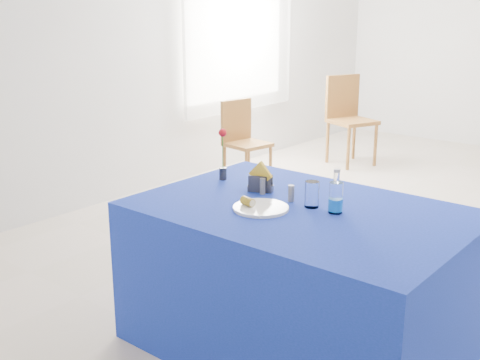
{
  "coord_description": "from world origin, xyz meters",
  "views": [
    {
      "loc": [
        1.77,
        -4.29,
        1.7
      ],
      "look_at": [
        0.04,
        -2.19,
        0.92
      ],
      "focal_mm": 45.0,
      "sensor_mm": 36.0,
      "label": 1
    }
  ],
  "objects_px": {
    "plate": "(261,208)",
    "chair_win_a": "(242,136)",
    "chair_win_b": "(348,113)",
    "water_bottle": "(336,198)",
    "blue_table": "(299,279)"
  },
  "relations": [
    {
      "from": "plate",
      "to": "blue_table",
      "type": "relative_size",
      "value": 0.17
    },
    {
      "from": "water_bottle",
      "to": "chair_win_b",
      "type": "distance_m",
      "value": 4.04
    },
    {
      "from": "plate",
      "to": "chair_win_a",
      "type": "relative_size",
      "value": 0.32
    },
    {
      "from": "water_bottle",
      "to": "chair_win_a",
      "type": "distance_m",
      "value": 3.15
    },
    {
      "from": "plate",
      "to": "chair_win_a",
      "type": "distance_m",
      "value": 3.07
    },
    {
      "from": "blue_table",
      "to": "chair_win_a",
      "type": "distance_m",
      "value": 3.04
    },
    {
      "from": "plate",
      "to": "chair_win_b",
      "type": "xyz_separation_m",
      "value": [
        -1.64,
        3.73,
        -0.2
      ]
    },
    {
      "from": "blue_table",
      "to": "water_bottle",
      "type": "distance_m",
      "value": 0.48
    },
    {
      "from": "water_bottle",
      "to": "chair_win_b",
      "type": "height_order",
      "value": "chair_win_b"
    },
    {
      "from": "plate",
      "to": "water_bottle",
      "type": "relative_size",
      "value": 1.27
    },
    {
      "from": "blue_table",
      "to": "water_bottle",
      "type": "xyz_separation_m",
      "value": [
        0.17,
        0.04,
        0.45
      ]
    },
    {
      "from": "blue_table",
      "to": "chair_win_a",
      "type": "height_order",
      "value": "chair_win_a"
    },
    {
      "from": "chair_win_a",
      "to": "plate",
      "type": "bearing_deg",
      "value": -130.03
    },
    {
      "from": "chair_win_b",
      "to": "blue_table",
      "type": "bearing_deg",
      "value": -131.38
    },
    {
      "from": "chair_win_b",
      "to": "water_bottle",
      "type": "bearing_deg",
      "value": -129.0
    }
  ]
}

